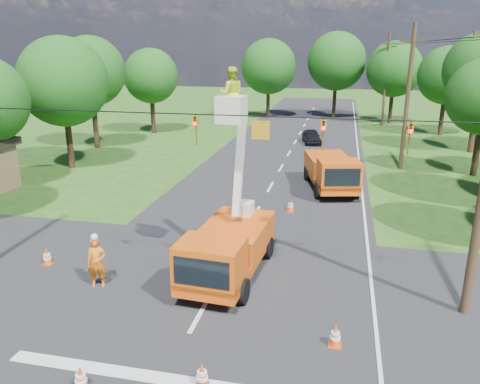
% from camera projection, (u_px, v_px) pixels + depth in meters
% --- Properties ---
extents(ground, '(140.00, 140.00, 0.00)m').
position_uv_depth(ground, '(281.00, 168.00, 34.00)').
color(ground, '#225118').
rests_on(ground, ground).
extents(road_main, '(12.00, 100.00, 0.06)m').
position_uv_depth(road_main, '(281.00, 168.00, 34.00)').
color(road_main, black).
rests_on(road_main, ground).
extents(road_cross, '(56.00, 10.00, 0.07)m').
position_uv_depth(road_cross, '(216.00, 286.00, 17.20)').
color(road_cross, black).
rests_on(road_cross, ground).
extents(stop_bar, '(9.00, 0.45, 0.02)m').
position_uv_depth(stop_bar, '(164.00, 380.00, 12.35)').
color(stop_bar, silver).
rests_on(stop_bar, ground).
extents(edge_line, '(0.12, 90.00, 0.02)m').
position_uv_depth(edge_line, '(360.00, 173.00, 32.85)').
color(edge_line, silver).
rests_on(edge_line, ground).
extents(bucket_truck, '(2.73, 6.13, 7.78)m').
position_uv_depth(bucket_truck, '(228.00, 236.00, 17.45)').
color(bucket_truck, '#DF490F').
rests_on(bucket_truck, ground).
extents(second_truck, '(3.67, 6.57, 2.33)m').
position_uv_depth(second_truck, '(331.00, 171.00, 28.45)').
color(second_truck, '#DF490F').
rests_on(second_truck, ground).
extents(ground_worker, '(0.82, 0.66, 1.94)m').
position_uv_depth(ground_worker, '(97.00, 262.00, 16.91)').
color(ground_worker, orange).
rests_on(ground_worker, ground).
extents(distant_car, '(2.21, 3.93, 1.26)m').
position_uv_depth(distant_car, '(312.00, 136.00, 42.72)').
color(distant_car, black).
rests_on(distant_car, ground).
extents(traffic_cone_0, '(0.38, 0.38, 0.71)m').
position_uv_depth(traffic_cone_0, '(81.00, 378.00, 11.89)').
color(traffic_cone_0, '#F0490C').
rests_on(traffic_cone_0, ground).
extents(traffic_cone_1, '(0.38, 0.38, 0.71)m').
position_uv_depth(traffic_cone_1, '(202.00, 375.00, 12.01)').
color(traffic_cone_1, '#F0490C').
rests_on(traffic_cone_1, ground).
extents(traffic_cone_2, '(0.38, 0.38, 0.71)m').
position_uv_depth(traffic_cone_2, '(268.00, 220.00, 22.76)').
color(traffic_cone_2, '#F0490C').
rests_on(traffic_cone_2, ground).
extents(traffic_cone_3, '(0.38, 0.38, 0.71)m').
position_uv_depth(traffic_cone_3, '(290.00, 205.00, 24.92)').
color(traffic_cone_3, '#F0490C').
rests_on(traffic_cone_3, ground).
extents(traffic_cone_4, '(0.38, 0.38, 0.71)m').
position_uv_depth(traffic_cone_4, '(47.00, 257.00, 18.82)').
color(traffic_cone_4, '#F0490C').
rests_on(traffic_cone_4, ground).
extents(traffic_cone_7, '(0.38, 0.38, 0.71)m').
position_uv_depth(traffic_cone_7, '(355.00, 176.00, 30.66)').
color(traffic_cone_7, '#F0490C').
rests_on(traffic_cone_7, ground).
extents(traffic_cone_8, '(0.38, 0.38, 0.71)m').
position_uv_depth(traffic_cone_8, '(335.00, 336.00, 13.65)').
color(traffic_cone_8, '#F0490C').
rests_on(traffic_cone_8, ground).
extents(pole_right_mid, '(1.80, 0.30, 10.00)m').
position_uv_depth(pole_right_mid, '(408.00, 97.00, 32.61)').
color(pole_right_mid, '#4C3823').
rests_on(pole_right_mid, ground).
extents(pole_right_far, '(1.80, 0.30, 10.00)m').
position_uv_depth(pole_right_far, '(386.00, 79.00, 51.26)').
color(pole_right_far, '#4C3823').
rests_on(pole_right_far, ground).
extents(signal_span, '(18.00, 0.29, 1.07)m').
position_uv_depth(signal_span, '(280.00, 130.00, 15.00)').
color(signal_span, black).
rests_on(signal_span, ground).
extents(tree_left_d, '(6.20, 6.20, 9.24)m').
position_uv_depth(tree_left_d, '(63.00, 82.00, 32.46)').
color(tree_left_d, '#382616').
rests_on(tree_left_d, ground).
extents(tree_left_e, '(5.80, 5.80, 9.41)m').
position_uv_depth(tree_left_e, '(91.00, 71.00, 39.26)').
color(tree_left_e, '#382616').
rests_on(tree_left_e, ground).
extents(tree_left_f, '(5.40, 5.40, 8.40)m').
position_uv_depth(tree_left_f, '(151.00, 76.00, 46.55)').
color(tree_left_f, '#382616').
rests_on(tree_left_f, ground).
extents(tree_right_e, '(5.60, 5.60, 8.63)m').
position_uv_depth(tree_right_e, '(447.00, 76.00, 45.30)').
color(tree_right_e, '#382616').
rests_on(tree_right_e, ground).
extents(tree_far_a, '(6.60, 6.60, 9.50)m').
position_uv_depth(tree_far_a, '(269.00, 67.00, 56.51)').
color(tree_far_a, '#382616').
rests_on(tree_far_a, ground).
extents(tree_far_b, '(7.00, 7.00, 10.32)m').
position_uv_depth(tree_far_b, '(337.00, 61.00, 56.55)').
color(tree_far_b, '#382616').
rests_on(tree_far_b, ground).
extents(tree_far_c, '(6.20, 6.20, 9.18)m').
position_uv_depth(tree_far_c, '(394.00, 69.00, 52.64)').
color(tree_far_c, '#382616').
rests_on(tree_far_c, ground).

